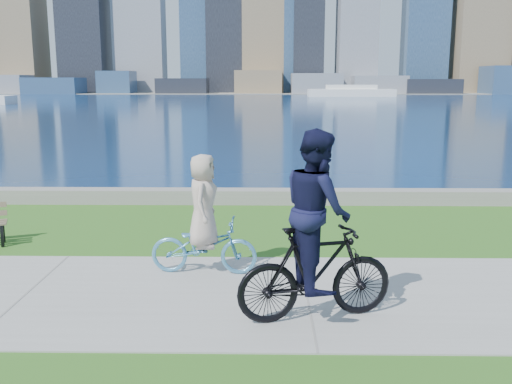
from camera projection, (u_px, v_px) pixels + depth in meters
ground at (27, 295)px, 8.14m from camera, size 320.00×320.00×0.00m
concrete_path at (27, 294)px, 8.14m from camera, size 80.00×3.50×0.02m
seawall at (129, 196)px, 14.19m from camera, size 90.00×0.50×0.35m
bay_water at (241, 102)px, 78.77m from camera, size 320.00×131.00×0.01m
far_shore at (251, 93)px, 135.66m from camera, size 320.00×30.00×0.12m
city_skyline at (268, 1)px, 131.29m from camera, size 183.73×24.39×76.00m
ferry_far at (351, 92)px, 105.12m from camera, size 15.82×4.52×2.15m
cyclist_woman at (204, 230)px, 8.88m from camera, size 0.68×1.70×1.89m
cyclist_man at (316, 242)px, 7.08m from camera, size 1.07×2.10×2.42m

